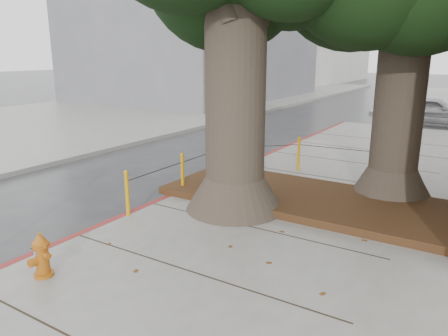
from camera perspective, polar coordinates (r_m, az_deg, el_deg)
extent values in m
plane|color=#28282B|center=(7.13, -8.00, -13.16)|extent=(140.00, 140.00, 0.00)
cube|color=slate|center=(23.61, -18.49, 6.23)|extent=(14.00, 60.00, 0.15)
cube|color=maroon|center=(10.05, -7.56, -4.17)|extent=(0.14, 26.00, 0.16)
cube|color=black|center=(9.74, 11.16, -3.98)|extent=(6.40, 2.60, 0.16)
cube|color=slate|center=(33.00, -3.44, 19.54)|extent=(12.00, 16.00, 12.00)
cube|color=silver|center=(54.21, 9.84, 19.14)|extent=(12.00, 18.00, 15.00)
cone|color=#4C3F33|center=(9.12, 1.41, -3.21)|extent=(2.04, 2.04, 0.70)
cylinder|color=#4C3F33|center=(8.71, 1.50, 9.59)|extent=(1.20, 1.20, 4.22)
cone|color=#4C3F33|center=(10.50, 20.98, -1.77)|extent=(1.77, 1.77, 0.70)
cylinder|color=#4C3F33|center=(10.16, 21.94, 8.11)|extent=(1.04, 1.04, 3.84)
cylinder|color=orange|center=(8.91, -12.53, -3.35)|extent=(0.08, 0.08, 0.90)
sphere|color=orange|center=(8.78, -12.69, -0.56)|extent=(0.09, 0.09, 0.09)
cylinder|color=orange|center=(10.20, -5.44, -0.72)|extent=(0.08, 0.08, 0.90)
sphere|color=orange|center=(10.09, -5.50, 1.74)|extent=(0.09, 0.09, 0.09)
cylinder|color=orange|center=(11.62, -0.02, 1.30)|extent=(0.08, 0.08, 0.90)
sphere|color=orange|center=(11.53, -0.02, 3.48)|extent=(0.09, 0.09, 0.09)
cylinder|color=orange|center=(12.25, 9.71, 1.80)|extent=(0.08, 0.08, 0.90)
sphere|color=orange|center=(12.16, 9.81, 3.86)|extent=(0.09, 0.09, 0.09)
cylinder|color=orange|center=(11.81, 19.97, 0.60)|extent=(0.08, 0.08, 0.90)
sphere|color=orange|center=(11.71, 20.16, 2.74)|extent=(0.09, 0.09, 0.09)
cylinder|color=black|center=(9.46, -8.81, -0.38)|extent=(0.02, 1.80, 0.02)
cylinder|color=black|center=(10.83, -2.57, 1.74)|extent=(0.02, 1.80, 0.02)
cylinder|color=black|center=(11.84, 5.01, 2.83)|extent=(1.51, 1.51, 0.02)
cylinder|color=black|center=(11.92, 14.83, 2.48)|extent=(2.20, 0.22, 0.02)
cylinder|color=#B75E12|center=(7.12, -22.45, -12.67)|extent=(0.32, 0.32, 0.05)
cylinder|color=#B75E12|center=(7.02, -22.64, -10.93)|extent=(0.22, 0.22, 0.44)
cylinder|color=#B75E12|center=(6.92, -22.83, -9.20)|extent=(0.29, 0.29, 0.06)
cone|color=#B75E12|center=(6.89, -22.91, -8.56)|extent=(0.27, 0.27, 0.12)
cylinder|color=#B75E12|center=(6.86, -22.97, -7.94)|extent=(0.06, 0.06, 0.04)
cylinder|color=#B75E12|center=(7.07, -23.17, -9.84)|extent=(0.13, 0.10, 0.08)
cylinder|color=#B75E12|center=(6.88, -22.28, -10.44)|extent=(0.13, 0.10, 0.08)
cylinder|color=#B75E12|center=(6.98, -23.43, -11.17)|extent=(0.13, 0.14, 0.12)
cube|color=#5999D8|center=(6.93, -23.48, -10.22)|extent=(0.06, 0.01, 0.06)
imported|color=#A8A8AD|center=(22.83, 25.61, 6.75)|extent=(3.89, 1.61, 1.32)
imported|color=black|center=(29.06, -2.62, 9.56)|extent=(2.19, 4.44, 1.24)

